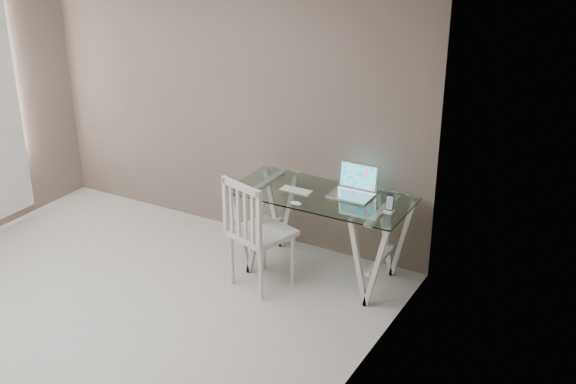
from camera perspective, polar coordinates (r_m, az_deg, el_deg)
name	(u,v)px	position (r m, az deg, el deg)	size (l,w,h in m)	color
room	(30,117)	(5.01, -19.70, 5.60)	(4.50, 4.52, 2.71)	beige
desk	(321,234)	(6.12, 2.60, -3.32)	(1.50, 0.70, 0.75)	silver
chair	(254,229)	(5.85, -2.68, -2.95)	(0.55, 0.55, 0.98)	silver
laptop	(354,187)	(5.97, 5.25, 0.36)	(0.35, 0.28, 0.25)	silver
keyboard	(296,190)	(6.03, 0.65, 0.12)	(0.28, 0.12, 0.01)	silver
mouse	(296,203)	(5.76, 0.64, -0.90)	(0.10, 0.06, 0.03)	white
phone_dock	(389,208)	(5.69, 7.99, -1.23)	(0.08, 0.08, 0.14)	white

